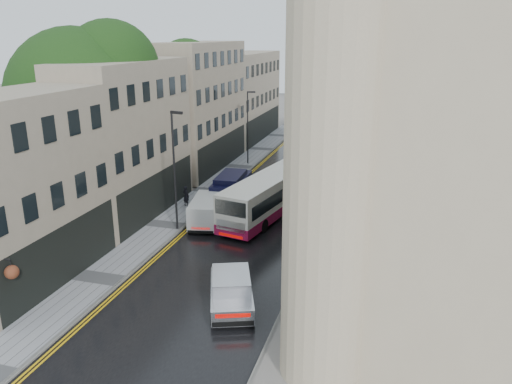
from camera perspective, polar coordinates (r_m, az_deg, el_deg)
The scene contains 15 objects.
road at distance 41.00m, azimuth 2.33°, elevation -0.62°, with size 9.00×85.00×0.02m, color black.
left_sidewalk at distance 42.68m, azimuth -5.32°, elevation 0.13°, with size 2.70×85.00×0.12m, color gray.
right_sidewalk at distance 40.11m, azimuth 9.84°, elevation -1.22°, with size 1.80×85.00×0.12m, color slate.
old_shop_row at distance 44.95m, azimuth -8.70°, elevation 8.69°, with size 4.50×56.00×12.00m, color gray, non-canonical shape.
modern_block at distance 36.80m, azimuth 17.79°, elevation 7.66°, with size 8.00×40.00×14.00m, color #BFAE8E, non-canonical shape.
tree_near at distance 37.76m, azimuth -19.40°, elevation 7.65°, with size 10.56×10.56×13.89m, color black, non-canonical shape.
tree_far at distance 48.77m, azimuth -10.21°, elevation 9.59°, with size 9.24×9.24×12.46m, color black, non-canonical shape.
cream_bus at distance 34.37m, azimuth -2.56°, elevation -1.62°, with size 2.51×11.06×3.02m, color white, non-canonical shape.
white_lorry at distance 42.96m, azimuth 4.89°, elevation 3.11°, with size 2.39×7.96×4.18m, color silver, non-canonical shape.
silver_hatchback at distance 23.59m, azimuth -5.00°, elevation -13.02°, with size 1.99×4.55×1.70m, color #ABAAAF, non-canonical shape.
white_van at distance 33.87m, azimuth -7.60°, elevation -3.03°, with size 1.84×4.29×1.94m, color silver, non-canonical shape.
navy_van at distance 37.40m, azimuth -4.93°, elevation -0.34°, with size 2.09×5.22×2.66m, color black, non-canonical shape.
pedestrian at distance 38.75m, azimuth -7.99°, elevation -0.47°, with size 0.58×0.38×1.60m, color black.
lamp_post_near at distance 33.42m, azimuth -9.30°, elevation 2.27°, with size 0.90×0.20×8.02m, color black, non-canonical shape.
lamp_post_far at distance 50.58m, azimuth -0.96°, elevation 7.31°, with size 0.82×0.18×7.27m, color black, non-canonical shape.
Camera 1 is at (9.21, -10.31, 12.91)m, focal length 35.00 mm.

